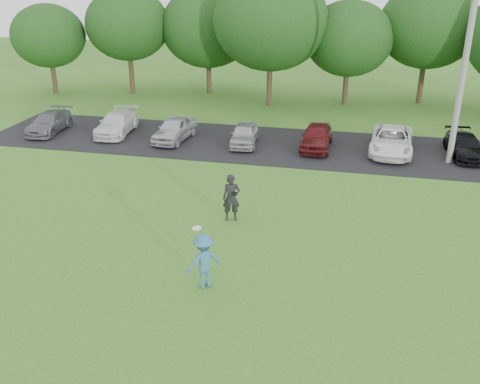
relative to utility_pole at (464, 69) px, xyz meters
name	(u,v)px	position (x,y,z in m)	size (l,w,h in m)	color
ground	(216,273)	(-8.43, -12.15, -4.51)	(100.00, 100.00, 0.00)	#357120
parking_lot	(279,145)	(-8.43, 0.85, -4.49)	(32.00, 6.50, 0.03)	black
utility_pole	(464,69)	(0.00, 0.00, 0.00)	(0.28, 0.28, 9.02)	gray
frisbee_player	(204,261)	(-8.58, -12.89, -3.65)	(1.25, 1.22, 1.98)	teal
camera_bystander	(231,198)	(-8.83, -8.34, -3.61)	(0.74, 0.58, 1.80)	black
parked_cars	(284,135)	(-8.14, 0.80, -3.89)	(28.17, 4.74, 1.25)	slate
tree_row	(327,30)	(-6.92, 10.61, 0.40)	(42.39, 9.85, 8.64)	#38281C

